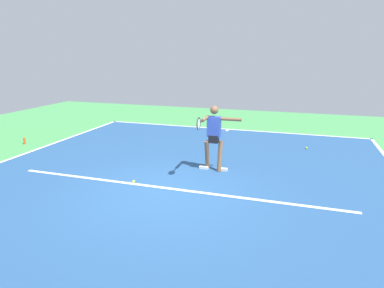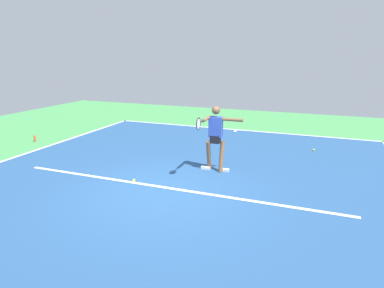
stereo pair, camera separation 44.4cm
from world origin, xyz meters
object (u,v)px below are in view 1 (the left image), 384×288
(tennis_ball_by_sideline, at_px, (134,181))
(tennis_ball_far_corner, at_px, (306,148))
(tennis_player, at_px, (214,134))
(water_bottle, at_px, (25,141))

(tennis_ball_by_sideline, bearing_deg, tennis_ball_far_corner, -132.15)
(tennis_player, xyz_separation_m, tennis_ball_far_corner, (-2.36, -2.90, -0.95))
(tennis_ball_far_corner, bearing_deg, tennis_ball_by_sideline, 47.85)
(tennis_player, distance_m, tennis_ball_by_sideline, 2.34)
(tennis_ball_by_sideline, bearing_deg, water_bottle, -21.54)
(water_bottle, bearing_deg, tennis_ball_by_sideline, 158.46)
(tennis_player, relative_size, water_bottle, 7.79)
(tennis_ball_by_sideline, bearing_deg, tennis_player, -137.54)
(tennis_player, relative_size, tennis_ball_far_corner, 25.98)
(tennis_ball_by_sideline, relative_size, water_bottle, 0.30)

